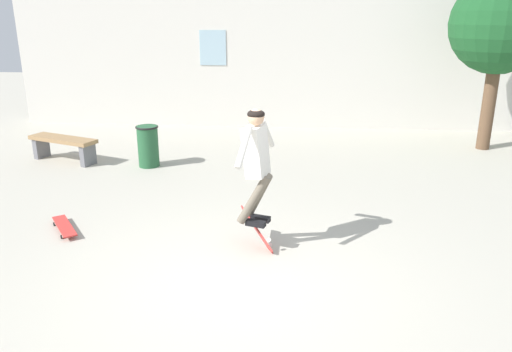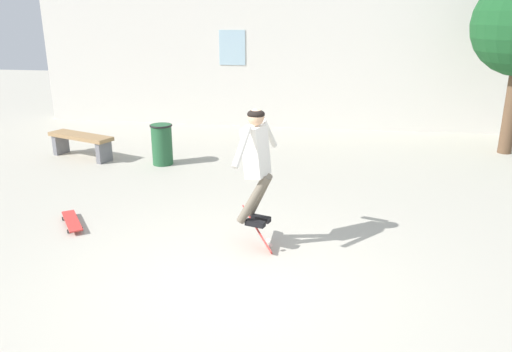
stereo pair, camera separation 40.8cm
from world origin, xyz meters
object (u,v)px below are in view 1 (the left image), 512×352
at_px(skateboard_flipping, 257,230).
at_px(park_bench, 63,144).
at_px(skater, 256,157).
at_px(skateboard_resting, 64,226).
at_px(trash_bin, 148,145).
at_px(tree_right, 500,26).

bearing_deg(skateboard_flipping, park_bench, -174.61).
bearing_deg(skater, skateboard_resting, -169.42).
bearing_deg(skateboard_resting, skateboard_flipping, 48.46).
distance_m(trash_bin, skateboard_resting, 3.25).
height_order(trash_bin, skateboard_resting, trash_bin).
bearing_deg(trash_bin, tree_right, 15.51).
xyz_separation_m(trash_bin, skater, (2.51, -3.54, 0.84)).
height_order(park_bench, trash_bin, trash_bin).
bearing_deg(trash_bin, park_bench, 174.32).
height_order(park_bench, skateboard_flipping, skateboard_flipping).
distance_m(park_bench, skater, 5.84).
distance_m(skater, skateboard_resting, 3.09).
relative_size(tree_right, skater, 2.51).
bearing_deg(skater, park_bench, 156.93).
xyz_separation_m(tree_right, trash_bin, (-7.29, -2.02, -2.29)).
xyz_separation_m(trash_bin, skateboard_resting, (-0.30, -3.21, -0.37)).
bearing_deg(trash_bin, skateboard_flipping, -53.84).
relative_size(skater, skateboard_flipping, 2.55).
relative_size(trash_bin, skateboard_resting, 1.07).
distance_m(skater, skateboard_flipping, 1.05).
relative_size(skater, skateboard_resting, 1.95).
distance_m(park_bench, skateboard_flipping, 5.72).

